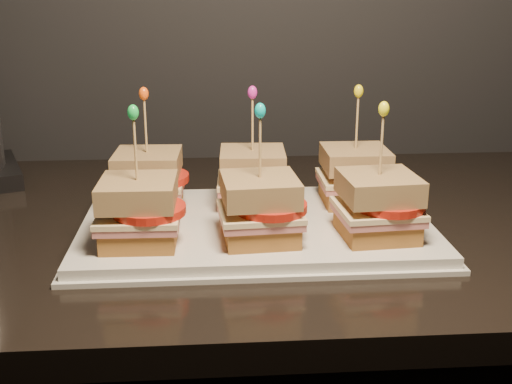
{
  "coord_description": "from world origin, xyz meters",
  "views": [
    {
      "loc": [
        -0.95,
        0.89,
        1.17
      ],
      "look_at": [
        -0.9,
        1.63,
        0.93
      ],
      "focal_mm": 45.0,
      "sensor_mm": 36.0,
      "label": 1
    }
  ],
  "objects": [
    {
      "name": "sandwich_5_bread_bot",
      "position": [
        -0.76,
        1.57,
        0.9
      ],
      "size": [
        0.09,
        0.09,
        0.02
      ],
      "primitive_type": "cube",
      "rotation": [
        0.0,
        0.0,
        0.07
      ],
      "color": "brown",
      "rests_on": "platter"
    },
    {
      "name": "sandwich_1_bread_bot",
      "position": [
        -0.9,
        1.69,
        0.9
      ],
      "size": [
        0.09,
        0.09,
        0.02
      ],
      "primitive_type": "cube",
      "rotation": [
        0.0,
        0.0,
        -0.05
      ],
      "color": "brown",
      "rests_on": "platter"
    },
    {
      "name": "sandwich_0_pick",
      "position": [
        -1.03,
        1.69,
        0.99
      ],
      "size": [
        0.0,
        0.0,
        0.09
      ],
      "primitive_type": "cylinder",
      "color": "tan",
      "rests_on": "sandwich_0_bread_top"
    },
    {
      "name": "sandwich_2_ham",
      "position": [
        -0.76,
        1.69,
        0.92
      ],
      "size": [
        0.09,
        0.09,
        0.01
      ],
      "primitive_type": "cube",
      "rotation": [
        0.0,
        0.0,
        -0.01
      ],
      "color": "#BF5D60",
      "rests_on": "sandwich_2_bread_bot"
    },
    {
      "name": "sandwich_0_cheese",
      "position": [
        -1.03,
        1.69,
        0.92
      ],
      "size": [
        0.09,
        0.09,
        0.01
      ],
      "primitive_type": "cube",
      "rotation": [
        0.0,
        0.0,
        -0.04
      ],
      "color": "beige",
      "rests_on": "sandwich_0_ham"
    },
    {
      "name": "sandwich_4_bread_top",
      "position": [
        -0.9,
        1.57,
        0.95
      ],
      "size": [
        0.09,
        0.09,
        0.03
      ],
      "primitive_type": "cube",
      "rotation": [
        0.0,
        0.0,
        0.07
      ],
      "color": "#592A0D",
      "rests_on": "sandwich_4_tomato"
    },
    {
      "name": "sandwich_0_ham",
      "position": [
        -1.03,
        1.69,
        0.92
      ],
      "size": [
        0.09,
        0.09,
        0.01
      ],
      "primitive_type": "cube",
      "rotation": [
        0.0,
        0.0,
        -0.04
      ],
      "color": "#BF5D60",
      "rests_on": "sandwich_0_bread_bot"
    },
    {
      "name": "sandwich_4_pick",
      "position": [
        -0.9,
        1.57,
        0.99
      ],
      "size": [
        0.0,
        0.0,
        0.09
      ],
      "primitive_type": "cylinder",
      "color": "tan",
      "rests_on": "sandwich_4_bread_top"
    },
    {
      "name": "sandwich_2_cheese",
      "position": [
        -0.76,
        1.69,
        0.92
      ],
      "size": [
        0.09,
        0.09,
        0.01
      ],
      "primitive_type": "cube",
      "rotation": [
        0.0,
        0.0,
        -0.01
      ],
      "color": "beige",
      "rests_on": "sandwich_2_ham"
    },
    {
      "name": "sandwich_1_cheese",
      "position": [
        -0.9,
        1.69,
        0.92
      ],
      "size": [
        0.1,
        0.09,
        0.01
      ],
      "primitive_type": "cube",
      "rotation": [
        0.0,
        0.0,
        -0.05
      ],
      "color": "beige",
      "rests_on": "sandwich_1_ham"
    },
    {
      "name": "sandwich_1_pick",
      "position": [
        -0.9,
        1.69,
        0.99
      ],
      "size": [
        0.0,
        0.0,
        0.09
      ],
      "primitive_type": "cylinder",
      "color": "tan",
      "rests_on": "sandwich_1_bread_top"
    },
    {
      "name": "sandwich_0_bread_bot",
      "position": [
        -1.03,
        1.69,
        0.9
      ],
      "size": [
        0.08,
        0.08,
        0.02
      ],
      "primitive_type": "cube",
      "rotation": [
        0.0,
        0.0,
        -0.04
      ],
      "color": "brown",
      "rests_on": "platter"
    },
    {
      "name": "sandwich_2_frill",
      "position": [
        -0.76,
        1.69,
        1.04
      ],
      "size": [
        0.01,
        0.01,
        0.02
      ],
      "primitive_type": "ellipsoid",
      "color": "yellow",
      "rests_on": "sandwich_2_pick"
    },
    {
      "name": "sandwich_1_frill",
      "position": [
        -0.9,
        1.69,
        1.04
      ],
      "size": [
        0.01,
        0.01,
        0.02
      ],
      "primitive_type": "ellipsoid",
      "color": "#CF239B",
      "rests_on": "sandwich_1_pick"
    },
    {
      "name": "sandwich_2_bread_bot",
      "position": [
        -0.76,
        1.69,
        0.9
      ],
      "size": [
        0.08,
        0.08,
        0.02
      ],
      "primitive_type": "cube",
      "rotation": [
        0.0,
        0.0,
        -0.01
      ],
      "color": "brown",
      "rests_on": "platter"
    },
    {
      "name": "sandwich_3_ham",
      "position": [
        -1.03,
        1.57,
        0.92
      ],
      "size": [
        0.09,
        0.09,
        0.01
      ],
      "primitive_type": "cube",
      "rotation": [
        0.0,
        0.0,
        -0.02
      ],
      "color": "#BF5D60",
      "rests_on": "sandwich_3_bread_bot"
    },
    {
      "name": "sandwich_1_tomato",
      "position": [
        -0.88,
        1.68,
        0.93
      ],
      "size": [
        0.08,
        0.08,
        0.01
      ],
      "primitive_type": "cylinder",
      "color": "red",
      "rests_on": "sandwich_1_cheese"
    },
    {
      "name": "sandwich_2_bread_top",
      "position": [
        -0.76,
        1.69,
        0.95
      ],
      "size": [
        0.08,
        0.08,
        0.03
      ],
      "primitive_type": "cube",
      "rotation": [
        0.0,
        0.0,
        -0.01
      ],
      "color": "#592A0D",
      "rests_on": "sandwich_2_tomato"
    },
    {
      "name": "sandwich_5_bread_top",
      "position": [
        -0.76,
        1.57,
        0.95
      ],
      "size": [
        0.09,
        0.09,
        0.03
      ],
      "primitive_type": "cube",
      "rotation": [
        0.0,
        0.0,
        0.07
      ],
      "color": "#592A0D",
      "rests_on": "sandwich_5_tomato"
    },
    {
      "name": "sandwich_5_tomato",
      "position": [
        -0.75,
        1.56,
        0.93
      ],
      "size": [
        0.08,
        0.08,
        0.01
      ],
      "primitive_type": "cylinder",
      "color": "red",
      "rests_on": "sandwich_5_cheese"
    },
    {
      "name": "sandwich_3_cheese",
      "position": [
        -1.03,
        1.57,
        0.92
      ],
      "size": [
        0.09,
        0.09,
        0.01
      ],
      "primitive_type": "cube",
      "rotation": [
        0.0,
        0.0,
        -0.02
      ],
      "color": "beige",
      "rests_on": "sandwich_3_ham"
    },
    {
      "name": "platter_rim",
      "position": [
        -0.9,
        1.63,
        0.88
      ],
      "size": [
        0.44,
        0.28,
        0.01
      ],
      "primitive_type": "cube",
      "color": "silver",
      "rests_on": "granite_slab"
    },
    {
      "name": "sandwich_4_bread_bot",
      "position": [
        -0.9,
        1.57,
        0.9
      ],
      "size": [
        0.09,
        0.09,
        0.02
      ],
      "primitive_type": "cube",
      "rotation": [
        0.0,
        0.0,
        0.07
      ],
      "color": "brown",
      "rests_on": "platter"
    },
    {
      "name": "sandwich_4_cheese",
      "position": [
        -0.9,
        1.57,
        0.92
      ],
      "size": [
        0.1,
        0.09,
        0.01
      ],
      "primitive_type": "cube",
      "rotation": [
        0.0,
        0.0,
        0.07
      ],
      "color": "beige",
      "rests_on": "sandwich_4_ham"
    },
    {
      "name": "sandwich_4_tomato",
      "position": [
        -0.88,
        1.56,
        0.93
      ],
      "size": [
        0.08,
        0.08,
        0.01
      ],
      "primitive_type": "cylinder",
      "color": "red",
      "rests_on": "sandwich_4_cheese"
    },
    {
      "name": "sandwich_3_frill",
      "position": [
        -1.03,
        1.57,
        1.04
      ],
      "size": [
        0.01,
        0.01,
        0.02
      ],
      "primitive_type": "ellipsoid",
      "color": "green",
      "rests_on": "sandwich_3_pick"
    },
    {
      "name": "sandwich_5_ham",
      "position": [
        -0.76,
        1.57,
        0.92
      ],
      "size": [
        0.1,
        0.09,
        0.01
      ],
      "primitive_type": "cube",
      "rotation": [
        0.0,
        0.0,
        0.07
      ],
      "color": "#BF5D60",
      "rests_on": "sandwich_5_bread_bot"
    },
    {
      "name": "sandwich_3_pick",
      "position": [
        -1.03,
        1.57,
        0.99
      ],
      "size": [
        0.0,
        0.0,
        0.09
      ],
      "primitive_type": "cylinder",
      "color": "tan",
      "rests_on": "sandwich_3_bread_top"
    },
    {
      "name": "sandwich_5_pick",
      "position": [
        -0.76,
        1.57,
        0.99
      ],
      "size": [
        0.0,
        0.0,
        0.09
      ],
      "primitive_type": "cylinder",
      "color": "tan",
      "rests_on": "sandwich_5_bread_top"
    },
    {
      "name": "granite_slab",
      "position": [
        -0.68,
        1.69,
        0.86
      ],
      "size": [
        2.57,
        0.64,
        0.03
      ],
      "primitive_type": "cube",
      "color": "black",
      "rests_on": "cabinet"
    },
    {
      "name": "sandwich_3_tomato",
      "position": [
        -1.02,
        1.56,
        0.93
      ],
      "size": [
        0.08,
        0.08,
        0.01
      ],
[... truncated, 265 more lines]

